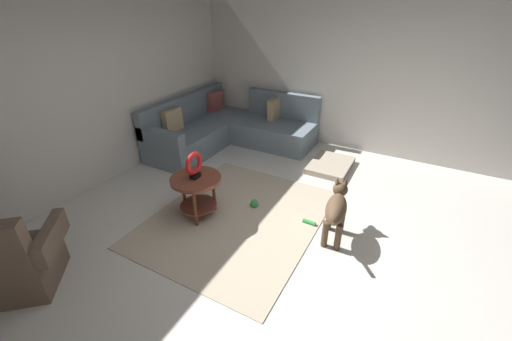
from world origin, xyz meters
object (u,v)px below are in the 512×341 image
Objects in this scene: torus_sculpture at (194,165)px; dog_toy_rope at (309,222)px; armchair at (13,262)px; dog at (336,209)px; side_table at (196,186)px; dog_bed_mat at (330,165)px; dog_toy_ball at (254,203)px; sectional_couch at (228,129)px.

dog_toy_rope is at bearing -69.18° from torus_sculpture.
dog is (2.11, -2.33, 0.05)m from armchair.
side_table is 2.30m from dog_bed_mat.
dog_bed_mat is 7.38× the size of dog_toy_ball.
side_table is (-2.02, -0.86, 0.12)m from sectional_couch.
dog_bed_mat is at bearing -19.94° from dog_toy_ball.
dog_bed_mat is (-0.01, -1.93, -0.25)m from sectional_couch.
sectional_couch reaches higher than dog_toy_rope.
sectional_couch reaches higher than side_table.
sectional_couch is at bearing 23.18° from torus_sculpture.
sectional_couch is at bearing 137.95° from dog.
dog is (0.41, -1.58, -0.33)m from torus_sculpture.
armchair is 3.14m from dog.
sectional_couch is 6.90× the size of torus_sculpture.
dog_bed_mat is 1.54m from dog_toy_rope.
dog_bed_mat is 1.62m from dog_toy_ball.
sectional_couch reaches higher than dog_toy_ball.
side_table is (1.70, -0.74, 0.09)m from armchair.
dog_toy_ball is 0.76m from dog_toy_rope.
torus_sculpture is at bearing -156.82° from sectional_couch.
armchair reaches higher than dog.
dog_bed_mat is at bearing 99.11° from dog.
dog_toy_rope is (0.48, -1.27, -0.39)m from side_table.
sectional_couch is 3.72m from armchair.
armchair is 1.25× the size of dog_bed_mat.
torus_sculpture reaches higher than dog.
dog_toy_ball is 0.69× the size of dog_toy_rope.
torus_sculpture is 0.41× the size of dog_bed_mat.
armchair is 9.20× the size of dog_toy_ball.
side_table is at bearing -156.82° from sectional_couch.
dog is at bearing 1.42° from armchair.
armchair is at bearing -178.11° from sectional_couch.
armchair reaches higher than torus_sculpture.
armchair is (-3.72, -0.12, 0.03)m from sectional_couch.
dog_toy_rope is at bearing 158.07° from dog.
torus_sculpture is at bearing -174.21° from dog.
dog_toy_ball is at bearing -46.87° from torus_sculpture.
dog_toy_ball is at bearing 167.26° from dog.
armchair is at bearing 156.47° from side_table.
torus_sculpture is 3.01× the size of dog_toy_ball.
torus_sculpture reaches higher than dog_toy_ball.
armchair is 1.18× the size of dog.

